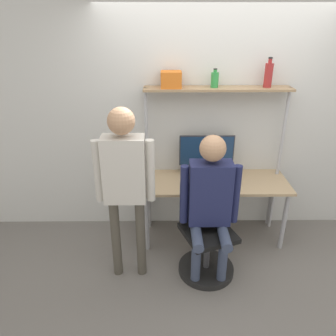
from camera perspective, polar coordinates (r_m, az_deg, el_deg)
The scene contains 13 objects.
ground_plane at distance 3.78m, azimuth 8.13°, elevation -14.34°, with size 12.00×12.00×0.00m, color slate.
wall_back at distance 3.72m, azimuth 7.97°, elevation 8.71°, with size 8.00×0.06×2.70m.
desk at distance 3.69m, azimuth 8.03°, elevation -3.42°, with size 1.61×0.60×0.72m.
shelf_unit at distance 3.56m, azimuth 8.39°, elevation 9.08°, with size 1.53×0.23×1.71m.
monitor at distance 3.67m, azimuth 6.73°, elevation 2.67°, with size 0.61×0.18×0.47m.
laptop at distance 3.59m, azimuth 6.47°, elevation -1.42°, with size 0.28×0.24×0.24m.
cell_phone at distance 3.59m, azimuth 10.42°, elevation -2.79°, with size 0.07×0.15×0.01m.
office_chair at distance 3.38m, azimuth 6.52°, elevation -13.21°, with size 0.59×0.59×0.95m.
person_seated at distance 3.03m, azimuth 7.39°, elevation -5.14°, with size 0.55×0.48×1.46m.
person_standing at distance 2.91m, azimuth -7.58°, elevation -1.37°, with size 0.54×0.23×1.71m.
bottle_green at distance 3.47m, azimuth 8.14°, elevation 15.02°, with size 0.08×0.08×0.19m.
bottle_red at distance 3.58m, azimuth 17.09°, elevation 15.27°, with size 0.08×0.08×0.30m.
storage_box at distance 3.43m, azimuth 0.54°, elevation 15.17°, with size 0.21×0.18×0.16m.
Camera 1 is at (-0.55, -2.89, 2.37)m, focal length 35.00 mm.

